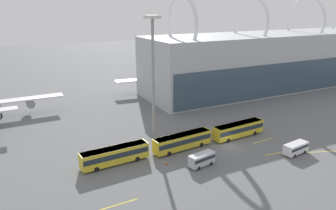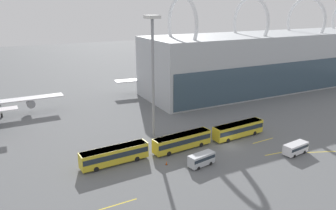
{
  "view_description": "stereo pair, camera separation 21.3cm",
  "coord_description": "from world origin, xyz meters",
  "px_view_note": "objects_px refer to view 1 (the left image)",
  "views": [
    {
      "loc": [
        -42.38,
        -52.6,
        29.56
      ],
      "look_at": [
        -4.07,
        21.6,
        4.0
      ],
      "focal_mm": 35.0,
      "sensor_mm": 36.0,
      "label": 1
    },
    {
      "loc": [
        -42.19,
        -52.69,
        29.56
      ],
      "look_at": [
        -4.07,
        21.6,
        4.0
      ],
      "focal_mm": 35.0,
      "sensor_mm": 36.0,
      "label": 2
    }
  ],
  "objects_px": {
    "shuttle_bus_2": "(238,129)",
    "service_van_foreground": "(202,159)",
    "airliner_at_gate_far": "(171,75)",
    "shuttle_bus_0": "(115,154)",
    "floodlight_mast": "(153,59)",
    "service_van_crossing": "(296,148)",
    "traffic_cone_0": "(167,163)",
    "shuttle_bus_1": "(182,141)"
  },
  "relations": [
    {
      "from": "shuttle_bus_0",
      "to": "service_van_foreground",
      "type": "height_order",
      "value": "shuttle_bus_0"
    },
    {
      "from": "shuttle_bus_1",
      "to": "traffic_cone_0",
      "type": "relative_size",
      "value": 18.45
    },
    {
      "from": "shuttle_bus_0",
      "to": "service_van_foreground",
      "type": "bearing_deg",
      "value": -33.42
    },
    {
      "from": "floodlight_mast",
      "to": "traffic_cone_0",
      "type": "distance_m",
      "value": 23.19
    },
    {
      "from": "airliner_at_gate_far",
      "to": "service_van_crossing",
      "type": "height_order",
      "value": "airliner_at_gate_far"
    },
    {
      "from": "floodlight_mast",
      "to": "service_van_foreground",
      "type": "bearing_deg",
      "value": -83.79
    },
    {
      "from": "airliner_at_gate_far",
      "to": "shuttle_bus_0",
      "type": "height_order",
      "value": "airliner_at_gate_far"
    },
    {
      "from": "airliner_at_gate_far",
      "to": "shuttle_bus_0",
      "type": "bearing_deg",
      "value": 147.89
    },
    {
      "from": "shuttle_bus_0",
      "to": "shuttle_bus_2",
      "type": "height_order",
      "value": "same"
    },
    {
      "from": "floodlight_mast",
      "to": "shuttle_bus_0",
      "type": "bearing_deg",
      "value": -143.7
    },
    {
      "from": "service_van_foreground",
      "to": "airliner_at_gate_far",
      "type": "bearing_deg",
      "value": -122.32
    },
    {
      "from": "shuttle_bus_0",
      "to": "shuttle_bus_1",
      "type": "distance_m",
      "value": 14.94
    },
    {
      "from": "shuttle_bus_0",
      "to": "shuttle_bus_2",
      "type": "xyz_separation_m",
      "value": [
        29.89,
        -0.18,
        0.0
      ]
    },
    {
      "from": "traffic_cone_0",
      "to": "floodlight_mast",
      "type": "bearing_deg",
      "value": 74.79
    },
    {
      "from": "shuttle_bus_0",
      "to": "floodlight_mast",
      "type": "xyz_separation_m",
      "value": [
        12.6,
        9.25,
        16.31
      ]
    },
    {
      "from": "shuttle_bus_1",
      "to": "floodlight_mast",
      "type": "xyz_separation_m",
      "value": [
        -2.35,
        9.36,
        16.31
      ]
    },
    {
      "from": "service_van_crossing",
      "to": "traffic_cone_0",
      "type": "bearing_deg",
      "value": 155.61
    },
    {
      "from": "airliner_at_gate_far",
      "to": "shuttle_bus_1",
      "type": "bearing_deg",
      "value": 161.09
    },
    {
      "from": "floodlight_mast",
      "to": "airliner_at_gate_far",
      "type": "bearing_deg",
      "value": 56.99
    },
    {
      "from": "service_van_crossing",
      "to": "floodlight_mast",
      "type": "xyz_separation_m",
      "value": [
        -22.03,
        22.09,
        16.91
      ]
    },
    {
      "from": "airliner_at_gate_far",
      "to": "shuttle_bus_2",
      "type": "height_order",
      "value": "airliner_at_gate_far"
    },
    {
      "from": "shuttle_bus_2",
      "to": "traffic_cone_0",
      "type": "relative_size",
      "value": 18.41
    },
    {
      "from": "shuttle_bus_0",
      "to": "service_van_crossing",
      "type": "distance_m",
      "value": 36.93
    },
    {
      "from": "service_van_crossing",
      "to": "floodlight_mast",
      "type": "relative_size",
      "value": 0.22
    },
    {
      "from": "service_van_crossing",
      "to": "traffic_cone_0",
      "type": "relative_size",
      "value": 8.21
    },
    {
      "from": "shuttle_bus_0",
      "to": "service_van_foreground",
      "type": "xyz_separation_m",
      "value": [
        14.51,
        -8.35,
        -0.53
      ]
    },
    {
      "from": "shuttle_bus_0",
      "to": "service_van_foreground",
      "type": "relative_size",
      "value": 2.36
    },
    {
      "from": "shuttle_bus_0",
      "to": "service_van_crossing",
      "type": "relative_size",
      "value": 2.24
    },
    {
      "from": "airliner_at_gate_far",
      "to": "shuttle_bus_2",
      "type": "bearing_deg",
      "value": 177.72
    },
    {
      "from": "shuttle_bus_1",
      "to": "shuttle_bus_2",
      "type": "distance_m",
      "value": 14.94
    },
    {
      "from": "airliner_at_gate_far",
      "to": "traffic_cone_0",
      "type": "relative_size",
      "value": 59.65
    },
    {
      "from": "airliner_at_gate_far",
      "to": "service_van_crossing",
      "type": "bearing_deg",
      "value": -175.95
    },
    {
      "from": "shuttle_bus_1",
      "to": "shuttle_bus_2",
      "type": "xyz_separation_m",
      "value": [
        14.94,
        -0.07,
        0.0
      ]
    },
    {
      "from": "service_van_foreground",
      "to": "traffic_cone_0",
      "type": "relative_size",
      "value": 7.79
    },
    {
      "from": "shuttle_bus_2",
      "to": "service_van_foreground",
      "type": "distance_m",
      "value": 17.42
    },
    {
      "from": "service_van_foreground",
      "to": "floodlight_mast",
      "type": "bearing_deg",
      "value": -93.97
    },
    {
      "from": "shuttle_bus_0",
      "to": "service_van_crossing",
      "type": "xyz_separation_m",
      "value": [
        34.62,
        -12.83,
        -0.6
      ]
    },
    {
      "from": "service_van_foreground",
      "to": "traffic_cone_0",
      "type": "bearing_deg",
      "value": -40.73
    },
    {
      "from": "shuttle_bus_0",
      "to": "traffic_cone_0",
      "type": "height_order",
      "value": "shuttle_bus_0"
    },
    {
      "from": "service_van_crossing",
      "to": "floodlight_mast",
      "type": "height_order",
      "value": "floodlight_mast"
    },
    {
      "from": "service_van_foreground",
      "to": "shuttle_bus_0",
      "type": "bearing_deg",
      "value": -40.11
    },
    {
      "from": "shuttle_bus_2",
      "to": "floodlight_mast",
      "type": "height_order",
      "value": "floodlight_mast"
    }
  ]
}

